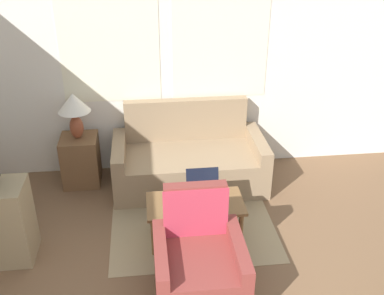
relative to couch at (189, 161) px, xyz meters
The scene contains 9 objects.
wall_back 1.14m from the couch, 107.25° to the left, with size 5.95×0.06×2.60m.
rug 0.63m from the couch, 95.22° to the right, with size 1.65×1.90×0.01m.
couch is the anchor object (origin of this frame).
armchair 1.77m from the couch, 93.44° to the right, with size 0.72×0.73×0.91m.
side_table 1.25m from the couch, behind, with size 0.42×0.42×0.58m.
table_lamp 1.43m from the couch, behind, with size 0.36×0.36×0.53m.
coffee_table 1.08m from the couch, 92.79° to the right, with size 0.91×0.47×0.43m.
laptop 1.03m from the couch, 87.96° to the right, with size 0.31×0.32×0.26m.
cup_navy 1.10m from the couch, 101.94° to the right, with size 0.08×0.08×0.11m.
Camera 1 is at (-0.34, -0.89, 2.84)m, focal length 42.00 mm.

